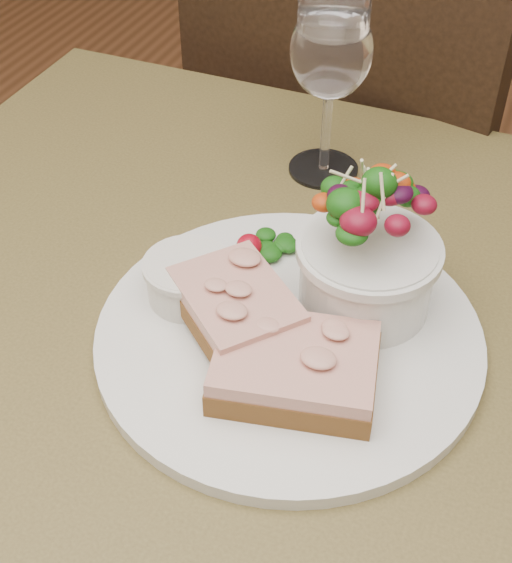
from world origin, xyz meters
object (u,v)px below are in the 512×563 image
at_px(cafe_table, 240,429).
at_px(sandwich_front, 295,368).
at_px(sandwich_back, 236,305).
at_px(ramekin, 188,278).
at_px(dinner_plate, 289,336).
at_px(salad_bowl, 370,246).
at_px(chair_far, 362,280).
at_px(wine_glass, 331,57).

distance_m(cafe_table, sandwich_front, 0.14).
bearing_deg(sandwich_back, ramekin, -159.36).
bearing_deg(sandwich_front, dinner_plate, 103.18).
relative_size(sandwich_front, salad_bowl, 1.03).
bearing_deg(chair_far, sandwich_front, 110.46).
distance_m(chair_far, sandwich_back, 0.78).
bearing_deg(sandwich_back, sandwich_front, 9.60).
height_order(dinner_plate, salad_bowl, salad_bowl).
height_order(dinner_plate, wine_glass, wine_glass).
xyz_separation_m(chair_far, sandwich_front, (0.10, -0.64, 0.48)).
xyz_separation_m(salad_bowl, wine_glass, (-0.10, 0.18, 0.05)).
xyz_separation_m(chair_far, wine_glass, (0.02, -0.36, 0.58)).
height_order(sandwich_front, sandwich_back, sandwich_back).
distance_m(cafe_table, chair_far, 0.71).
height_order(chair_far, ramekin, chair_far).
bearing_deg(wine_glass, ramekin, -99.23).
distance_m(sandwich_front, wine_glass, 0.31).
xyz_separation_m(sandwich_front, salad_bowl, (0.02, 0.10, 0.04)).
relative_size(chair_far, salad_bowl, 7.09).
bearing_deg(cafe_table, ramekin, 152.85).
xyz_separation_m(sandwich_front, wine_glass, (-0.07, 0.28, 0.10)).
relative_size(dinner_plate, sandwich_back, 2.41).
distance_m(cafe_table, wine_glass, 0.34).
bearing_deg(cafe_table, sandwich_back, 119.70).
relative_size(chair_far, sandwich_back, 7.20).
distance_m(cafe_table, salad_bowl, 0.20).
bearing_deg(salad_bowl, cafe_table, -136.28).
bearing_deg(chair_far, cafe_table, 105.73).
bearing_deg(cafe_table, dinner_plate, 34.03).
height_order(sandwich_back, wine_glass, wine_glass).
relative_size(sandwich_back, wine_glass, 0.71).
bearing_deg(wine_glass, cafe_table, -86.00).
distance_m(sandwich_back, salad_bowl, 0.11).
bearing_deg(cafe_table, chair_far, 93.83).
bearing_deg(ramekin, dinner_plate, -3.89).
xyz_separation_m(chair_far, salad_bowl, (0.12, -0.54, 0.53)).
bearing_deg(dinner_plate, cafe_table, -145.97).
relative_size(dinner_plate, sandwich_front, 2.31).
relative_size(salad_bowl, wine_glass, 0.73).
bearing_deg(sandwich_back, dinner_plate, 56.40).
relative_size(chair_far, ramekin, 13.58).
relative_size(cafe_table, dinner_plate, 2.66).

